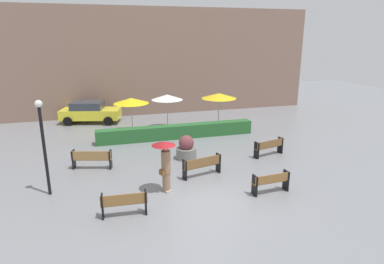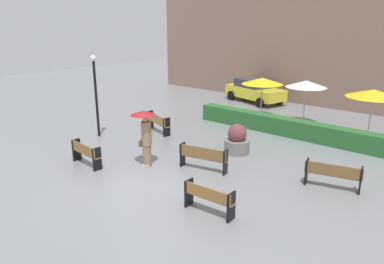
{
  "view_description": "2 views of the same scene",
  "coord_description": "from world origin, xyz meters",
  "px_view_note": "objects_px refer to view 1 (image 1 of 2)",
  "views": [
    {
      "loc": [
        -3.73,
        -10.95,
        6.13
      ],
      "look_at": [
        0.83,
        4.89,
        1.37
      ],
      "focal_mm": 31.09,
      "sensor_mm": 36.0,
      "label": 1
    },
    {
      "loc": [
        8.58,
        -7.51,
        5.36
      ],
      "look_at": [
        -0.35,
        2.83,
        1.19
      ],
      "focal_mm": 34.33,
      "sensor_mm": 36.0,
      "label": 2
    }
  ],
  "objects_px": {
    "bench_mid_center": "(202,165)",
    "planter_pot": "(186,149)",
    "parked_car": "(90,112)",
    "lamp_post": "(43,138)",
    "bench_far_left": "(92,158)",
    "patio_umbrella_yellow_far": "(219,96)",
    "bench_near_right": "(271,181)",
    "patio_umbrella_yellow": "(131,101)",
    "bench_near_left": "(124,203)",
    "patio_umbrella_white": "(167,97)",
    "bench_far_right": "(269,146)",
    "pedestrian_with_umbrella": "(165,160)"
  },
  "relations": [
    {
      "from": "bench_near_left",
      "to": "pedestrian_with_umbrella",
      "type": "bearing_deg",
      "value": 39.94
    },
    {
      "from": "bench_near_left",
      "to": "patio_umbrella_white",
      "type": "xyz_separation_m",
      "value": [
        3.86,
        10.82,
        1.69
      ]
    },
    {
      "from": "bench_near_left",
      "to": "pedestrian_with_umbrella",
      "type": "xyz_separation_m",
      "value": [
        1.78,
        1.49,
        0.86
      ]
    },
    {
      "from": "bench_near_right",
      "to": "bench_far_right",
      "type": "relative_size",
      "value": 0.88
    },
    {
      "from": "bench_mid_center",
      "to": "patio_umbrella_yellow",
      "type": "distance_m",
      "value": 8.43
    },
    {
      "from": "bench_far_left",
      "to": "patio_umbrella_white",
      "type": "height_order",
      "value": "patio_umbrella_white"
    },
    {
      "from": "bench_far_left",
      "to": "pedestrian_with_umbrella",
      "type": "xyz_separation_m",
      "value": [
        2.89,
        -3.37,
        0.84
      ]
    },
    {
      "from": "bench_far_left",
      "to": "parked_car",
      "type": "xyz_separation_m",
      "value": [
        -0.11,
        9.31,
        0.27
      ]
    },
    {
      "from": "bench_near_right",
      "to": "patio_umbrella_yellow_far",
      "type": "distance_m",
      "value": 10.22
    },
    {
      "from": "bench_mid_center",
      "to": "lamp_post",
      "type": "xyz_separation_m",
      "value": [
        -6.46,
        -0.02,
        1.82
      ]
    },
    {
      "from": "bench_far_right",
      "to": "patio_umbrella_white",
      "type": "height_order",
      "value": "patio_umbrella_white"
    },
    {
      "from": "bench_near_left",
      "to": "patio_umbrella_yellow",
      "type": "xyz_separation_m",
      "value": [
        1.44,
        10.53,
        1.63
      ]
    },
    {
      "from": "lamp_post",
      "to": "patio_umbrella_yellow_far",
      "type": "bearing_deg",
      "value": 37.07
    },
    {
      "from": "bench_near_right",
      "to": "bench_near_left",
      "type": "height_order",
      "value": "bench_near_left"
    },
    {
      "from": "bench_mid_center",
      "to": "bench_far_left",
      "type": "bearing_deg",
      "value": 154.49
    },
    {
      "from": "patio_umbrella_yellow",
      "to": "patio_umbrella_white",
      "type": "xyz_separation_m",
      "value": [
        2.42,
        0.29,
        0.06
      ]
    },
    {
      "from": "bench_far_right",
      "to": "parked_car",
      "type": "bearing_deg",
      "value": 132.41
    },
    {
      "from": "patio_umbrella_white",
      "to": "patio_umbrella_yellow_far",
      "type": "bearing_deg",
      "value": -10.98
    },
    {
      "from": "planter_pot",
      "to": "bench_near_left",
      "type": "bearing_deg",
      "value": -125.95
    },
    {
      "from": "bench_mid_center",
      "to": "parked_car",
      "type": "height_order",
      "value": "parked_car"
    },
    {
      "from": "lamp_post",
      "to": "patio_umbrella_yellow",
      "type": "relative_size",
      "value": 1.65
    },
    {
      "from": "pedestrian_with_umbrella",
      "to": "lamp_post",
      "type": "relative_size",
      "value": 0.56
    },
    {
      "from": "bench_near_left",
      "to": "pedestrian_with_umbrella",
      "type": "distance_m",
      "value": 2.48
    },
    {
      "from": "planter_pot",
      "to": "patio_umbrella_white",
      "type": "relative_size",
      "value": 0.52
    },
    {
      "from": "patio_umbrella_yellow",
      "to": "bench_near_left",
      "type": "bearing_deg",
      "value": -97.76
    },
    {
      "from": "bench_mid_center",
      "to": "parked_car",
      "type": "xyz_separation_m",
      "value": [
        -4.93,
        11.6,
        0.27
      ]
    },
    {
      "from": "patio_umbrella_white",
      "to": "lamp_post",
      "type": "bearing_deg",
      "value": -128.65
    },
    {
      "from": "bench_near_right",
      "to": "patio_umbrella_white",
      "type": "bearing_deg",
      "value": 100.64
    },
    {
      "from": "bench_far_left",
      "to": "planter_pot",
      "type": "bearing_deg",
      "value": 1.15
    },
    {
      "from": "bench_mid_center",
      "to": "patio_umbrella_white",
      "type": "distance_m",
      "value": 8.42
    },
    {
      "from": "bench_near_right",
      "to": "planter_pot",
      "type": "relative_size",
      "value": 1.29
    },
    {
      "from": "lamp_post",
      "to": "bench_far_left",
      "type": "bearing_deg",
      "value": 54.55
    },
    {
      "from": "bench_far_left",
      "to": "patio_umbrella_yellow_far",
      "type": "bearing_deg",
      "value": 32.15
    },
    {
      "from": "patio_umbrella_yellow_far",
      "to": "bench_near_right",
      "type": "bearing_deg",
      "value": -98.27
    },
    {
      "from": "patio_umbrella_yellow",
      "to": "patio_umbrella_yellow_far",
      "type": "xyz_separation_m",
      "value": [
        5.86,
        -0.38,
        0.1
      ]
    },
    {
      "from": "parked_car",
      "to": "planter_pot",
      "type": "bearing_deg",
      "value": -62.38
    },
    {
      "from": "lamp_post",
      "to": "bench_mid_center",
      "type": "bearing_deg",
      "value": 0.15
    },
    {
      "from": "planter_pot",
      "to": "patio_umbrella_yellow_far",
      "type": "relative_size",
      "value": 0.51
    },
    {
      "from": "bench_far_left",
      "to": "bench_near_left",
      "type": "relative_size",
      "value": 1.17
    },
    {
      "from": "patio_umbrella_yellow",
      "to": "patio_umbrella_white",
      "type": "height_order",
      "value": "patio_umbrella_white"
    },
    {
      "from": "patio_umbrella_yellow_far",
      "to": "parked_car",
      "type": "height_order",
      "value": "patio_umbrella_yellow_far"
    },
    {
      "from": "planter_pot",
      "to": "patio_umbrella_yellow",
      "type": "height_order",
      "value": "patio_umbrella_yellow"
    },
    {
      "from": "bench_near_left",
      "to": "parked_car",
      "type": "relative_size",
      "value": 0.36
    },
    {
      "from": "lamp_post",
      "to": "patio_umbrella_yellow",
      "type": "height_order",
      "value": "lamp_post"
    },
    {
      "from": "bench_mid_center",
      "to": "planter_pot",
      "type": "height_order",
      "value": "planter_pot"
    },
    {
      "from": "bench_near_right",
      "to": "bench_mid_center",
      "type": "bearing_deg",
      "value": 132.05
    },
    {
      "from": "lamp_post",
      "to": "parked_car",
      "type": "xyz_separation_m",
      "value": [
        1.53,
        11.62,
        -1.55
      ]
    },
    {
      "from": "lamp_post",
      "to": "parked_car",
      "type": "distance_m",
      "value": 11.82
    },
    {
      "from": "bench_far_left",
      "to": "lamp_post",
      "type": "relative_size",
      "value": 0.49
    },
    {
      "from": "bench_near_right",
      "to": "patio_umbrella_yellow_far",
      "type": "bearing_deg",
      "value": 81.73
    }
  ]
}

